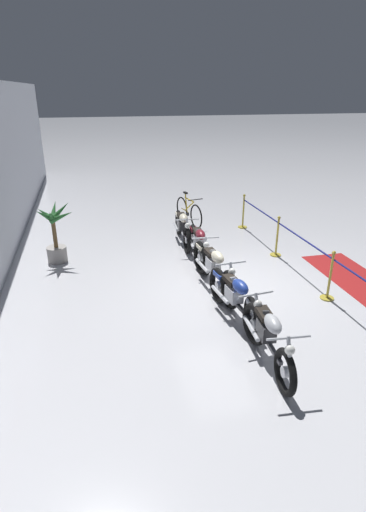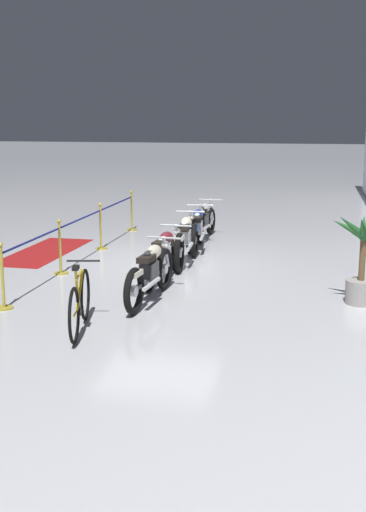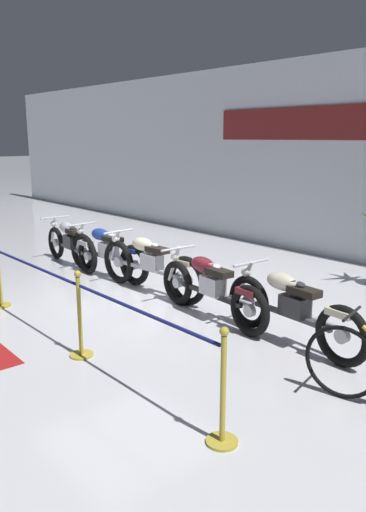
{
  "view_description": "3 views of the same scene",
  "coord_description": "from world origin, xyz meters",
  "px_view_note": "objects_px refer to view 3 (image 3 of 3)",
  "views": [
    {
      "loc": [
        -7.4,
        3.01,
        3.97
      ],
      "look_at": [
        0.51,
        1.09,
        0.57
      ],
      "focal_mm": 28.0,
      "sensor_mm": 36.0,
      "label": 1
    },
    {
      "loc": [
        12.49,
        3.09,
        2.94
      ],
      "look_at": [
        1.25,
        0.79,
        0.44
      ],
      "focal_mm": 45.0,
      "sensor_mm": 36.0,
      "label": 2
    },
    {
      "loc": [
        6.23,
        -4.32,
        2.54
      ],
      "look_at": [
        0.27,
        0.97,
        0.64
      ],
      "focal_mm": 35.0,
      "sensor_mm": 36.0,
      "label": 3
    }
  ],
  "objects_px": {
    "motorcycle_silver_0": "(71,243)",
    "motorcycle_blue_1": "(107,253)",
    "stanchion_mid_left": "(0,284)",
    "stanchion_far_right": "(223,405)",
    "motorcycle_maroon_3": "(210,288)",
    "stanchion_mid_right": "(80,328)",
    "motorcycle_cream_4": "(291,309)",
    "motorcycle_cream_2": "(150,265)"
  },
  "relations": [
    {
      "from": "motorcycle_cream_4",
      "to": "motorcycle_maroon_3",
      "type": "bearing_deg",
      "value": -175.92
    },
    {
      "from": "motorcycle_blue_1",
      "to": "motorcycle_cream_4",
      "type": "relative_size",
      "value": 1.0
    },
    {
      "from": "motorcycle_blue_1",
      "to": "motorcycle_cream_4",
      "type": "bearing_deg",
      "value": -0.24
    },
    {
      "from": "motorcycle_silver_0",
      "to": "motorcycle_blue_1",
      "type": "height_order",
      "value": "motorcycle_blue_1"
    },
    {
      "from": "motorcycle_maroon_3",
      "to": "motorcycle_cream_4",
      "type": "height_order",
      "value": "motorcycle_cream_4"
    },
    {
      "from": "stanchion_mid_left",
      "to": "stanchion_far_right",
      "type": "height_order",
      "value": "same"
    },
    {
      "from": "stanchion_mid_left",
      "to": "stanchion_far_right",
      "type": "distance_m",
      "value": 4.71
    },
    {
      "from": "stanchion_mid_right",
      "to": "motorcycle_cream_4",
      "type": "bearing_deg",
      "value": 56.12
    },
    {
      "from": "stanchion_mid_left",
      "to": "motorcycle_silver_0",
      "type": "bearing_deg",
      "value": 126.74
    },
    {
      "from": "motorcycle_blue_1",
      "to": "motorcycle_cream_4",
      "type": "height_order",
      "value": "motorcycle_cream_4"
    },
    {
      "from": "motorcycle_maroon_3",
      "to": "stanchion_mid_right",
      "type": "height_order",
      "value": "stanchion_mid_right"
    },
    {
      "from": "motorcycle_silver_0",
      "to": "stanchion_far_right",
      "type": "xyz_separation_m",
      "value": [
        6.26,
        -2.08,
        -0.1
      ]
    },
    {
      "from": "motorcycle_silver_0",
      "to": "stanchion_mid_right",
      "type": "bearing_deg",
      "value": -27.83
    },
    {
      "from": "motorcycle_maroon_3",
      "to": "stanchion_mid_left",
      "type": "xyz_separation_m",
      "value": [
        -2.49,
        -2.04,
        -0.1
      ]
    },
    {
      "from": "stanchion_mid_left",
      "to": "stanchion_far_right",
      "type": "xyz_separation_m",
      "value": [
        4.71,
        0.0,
        0.0
      ]
    },
    {
      "from": "motorcycle_blue_1",
      "to": "motorcycle_silver_0",
      "type": "bearing_deg",
      "value": -176.39
    },
    {
      "from": "motorcycle_blue_1",
      "to": "stanchion_mid_right",
      "type": "relative_size",
      "value": 2.11
    },
    {
      "from": "motorcycle_silver_0",
      "to": "stanchion_far_right",
      "type": "relative_size",
      "value": 2.08
    },
    {
      "from": "stanchion_mid_left",
      "to": "stanchion_far_right",
      "type": "bearing_deg",
      "value": 0.0
    },
    {
      "from": "motorcycle_silver_0",
      "to": "stanchion_mid_left",
      "type": "height_order",
      "value": "stanchion_mid_left"
    },
    {
      "from": "stanchion_mid_right",
      "to": "stanchion_far_right",
      "type": "xyz_separation_m",
      "value": [
        2.32,
        0.0,
        0.0
      ]
    },
    {
      "from": "motorcycle_maroon_3",
      "to": "stanchion_far_right",
      "type": "relative_size",
      "value": 2.17
    },
    {
      "from": "motorcycle_cream_2",
      "to": "stanchion_mid_left",
      "type": "distance_m",
      "value": 2.35
    },
    {
      "from": "motorcycle_maroon_3",
      "to": "motorcycle_blue_1",
      "type": "bearing_deg",
      "value": 177.73
    },
    {
      "from": "stanchion_mid_left",
      "to": "motorcycle_cream_4",
      "type": "bearing_deg",
      "value": 29.22
    },
    {
      "from": "stanchion_far_right",
      "to": "motorcycle_cream_2",
      "type": "bearing_deg",
      "value": 150.23
    },
    {
      "from": "motorcycle_cream_2",
      "to": "motorcycle_silver_0",
      "type": "bearing_deg",
      "value": -178.63
    },
    {
      "from": "motorcycle_maroon_3",
      "to": "motorcycle_cream_2",
      "type": "bearing_deg",
      "value": 176.37
    },
    {
      "from": "motorcycle_cream_2",
      "to": "motorcycle_cream_4",
      "type": "relative_size",
      "value": 1.11
    },
    {
      "from": "motorcycle_silver_0",
      "to": "motorcycle_maroon_3",
      "type": "height_order",
      "value": "motorcycle_maroon_3"
    },
    {
      "from": "motorcycle_silver_0",
      "to": "motorcycle_cream_4",
      "type": "bearing_deg",
      "value": 0.63
    },
    {
      "from": "motorcycle_silver_0",
      "to": "stanchion_mid_left",
      "type": "relative_size",
      "value": 2.08
    },
    {
      "from": "motorcycle_silver_0",
      "to": "motorcycle_maroon_3",
      "type": "xyz_separation_m",
      "value": [
        4.04,
        -0.04,
        -0.0
      ]
    },
    {
      "from": "motorcycle_maroon_3",
      "to": "stanchion_mid_right",
      "type": "distance_m",
      "value": 2.05
    },
    {
      "from": "motorcycle_maroon_3",
      "to": "motorcycle_cream_4",
      "type": "relative_size",
      "value": 1.03
    },
    {
      "from": "motorcycle_silver_0",
      "to": "motorcycle_blue_1",
      "type": "distance_m",
      "value": 1.21
    },
    {
      "from": "motorcycle_cream_4",
      "to": "stanchion_mid_right",
      "type": "height_order",
      "value": "stanchion_mid_right"
    },
    {
      "from": "motorcycle_cream_2",
      "to": "stanchion_mid_right",
      "type": "height_order",
      "value": "stanchion_mid_right"
    },
    {
      "from": "motorcycle_cream_2",
      "to": "stanchion_mid_right",
      "type": "distance_m",
      "value": 2.56
    },
    {
      "from": "motorcycle_blue_1",
      "to": "stanchion_far_right",
      "type": "relative_size",
      "value": 2.11
    },
    {
      "from": "motorcycle_silver_0",
      "to": "stanchion_mid_left",
      "type": "bearing_deg",
      "value": -53.26
    },
    {
      "from": "stanchion_mid_right",
      "to": "stanchion_far_right",
      "type": "distance_m",
      "value": 2.32
    }
  ]
}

